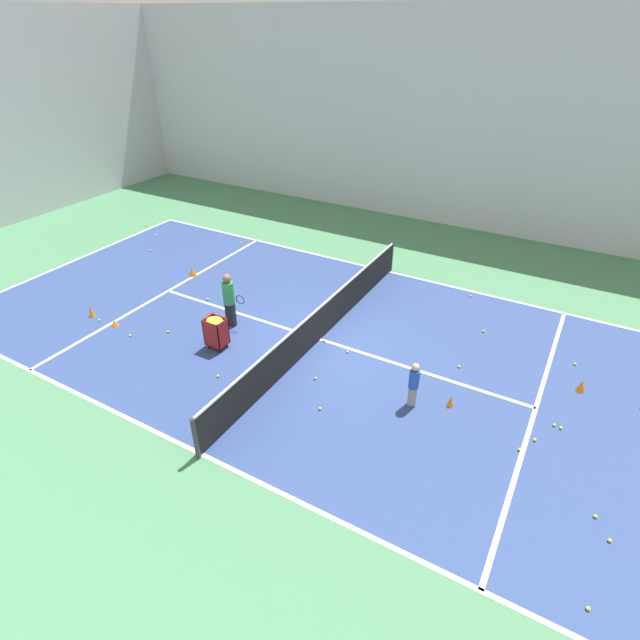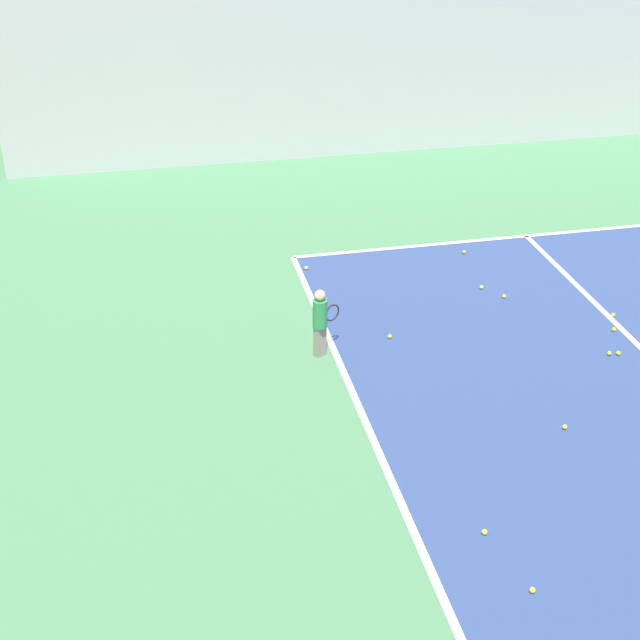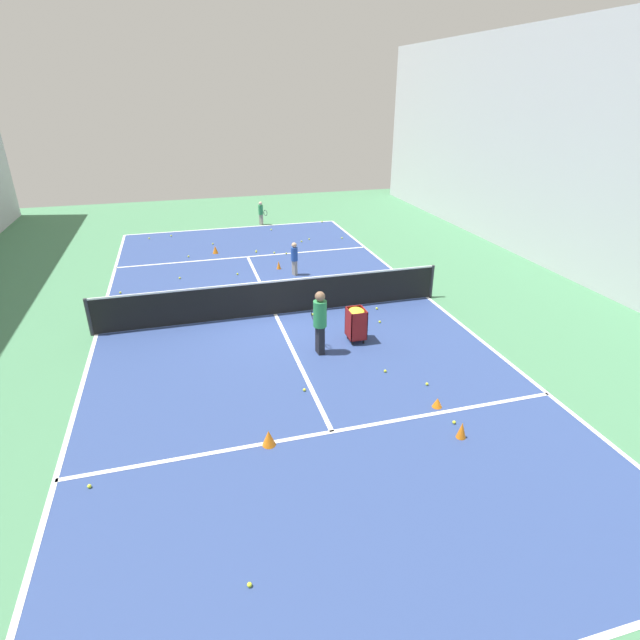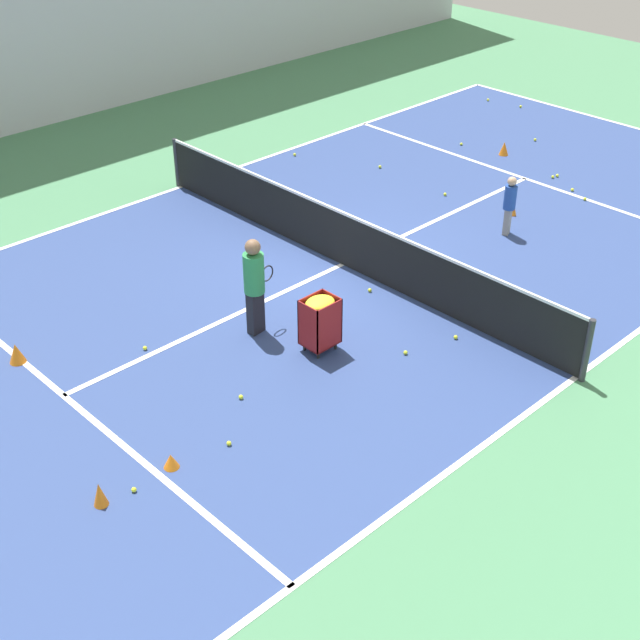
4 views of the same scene
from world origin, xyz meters
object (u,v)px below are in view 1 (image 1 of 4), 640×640
object	(u,v)px
ball_cart	(216,328)
training_cone_1	(91,311)
tennis_net	(320,323)
training_cone_0	(451,401)
child_midcourt	(414,382)
coach_at_net	(229,297)

from	to	relation	value
ball_cart	training_cone_1	world-z (taller)	ball_cart
tennis_net	training_cone_0	distance (m)	4.18
tennis_net	ball_cart	size ratio (longest dim) A/B	10.98
child_midcourt	training_cone_0	bearing A→B (deg)	-173.41
coach_at_net	child_midcourt	bearing A→B (deg)	-12.10
ball_cart	training_cone_1	distance (m)	4.47
coach_at_net	ball_cart	distance (m)	1.21
training_cone_1	training_cone_0	bearing A→B (deg)	-82.39
ball_cart	training_cone_1	xyz separation A→B (m)	(-0.61, 4.41, -0.47)
coach_at_net	training_cone_0	xyz separation A→B (m)	(-0.28, -6.70, -0.81)
training_cone_1	coach_at_net	bearing A→B (deg)	-66.99
ball_cart	training_cone_1	size ratio (longest dim) A/B	2.72
coach_at_net	training_cone_1	world-z (taller)	coach_at_net
tennis_net	ball_cart	world-z (taller)	tennis_net
tennis_net	coach_at_net	xyz separation A→B (m)	(-0.64, 2.64, 0.41)
ball_cart	child_midcourt	bearing A→B (deg)	-85.86
tennis_net	child_midcourt	bearing A→B (deg)	-112.50
tennis_net	coach_at_net	bearing A→B (deg)	103.69
training_cone_0	ball_cart	bearing A→B (deg)	97.43
child_midcourt	training_cone_0	distance (m)	1.06
training_cone_1	ball_cart	bearing A→B (deg)	-82.14
training_cone_0	child_midcourt	bearing A→B (deg)	117.80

